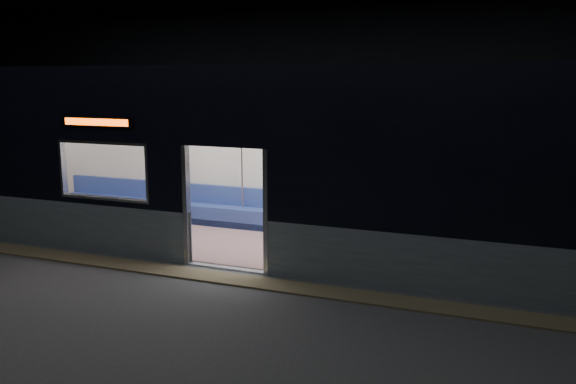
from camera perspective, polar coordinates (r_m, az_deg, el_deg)
The scene contains 7 objects.
station_floor at distance 9.47m, azimuth -8.72°, elevation -8.94°, with size 24.00×14.00×0.01m, color #47494C.
station_envelope at distance 8.94m, azimuth -9.41°, elevation 13.80°, with size 24.00×14.00×5.00m.
tactile_strip at distance 9.91m, azimuth -7.11°, elevation -7.87°, with size 22.80×0.50×0.03m, color #8C7F59.
metro_car at distance 11.26m, azimuth -2.44°, elevation 4.00°, with size 18.00×3.04×3.35m.
passenger at distance 11.55m, azimuth 13.88°, elevation -1.34°, with size 0.45×0.73×1.40m.
handbag at distance 11.35m, azimuth 13.75°, elevation -2.18°, with size 0.30×0.26×0.15m, color black.
transit_map at distance 12.06m, azimuth 6.23°, elevation 2.79°, with size 1.11×0.03×0.72m, color white.
Camera 1 is at (4.58, -7.66, 3.16)m, focal length 38.00 mm.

